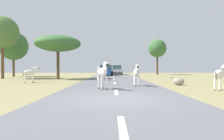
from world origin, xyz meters
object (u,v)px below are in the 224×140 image
zebra_1 (222,74)px  tree_1 (158,48)px  rock_0 (172,77)px  tree_3 (59,44)px  car_0 (107,71)px  zebra_4 (31,73)px  zebra_0 (137,73)px  car_1 (118,70)px  zebra_3 (100,72)px  tree_2 (14,46)px  tree_0 (3,32)px  rock_1 (179,82)px  zebra_2 (104,73)px

zebra_1 → tree_1: (2.42, 26.53, 4.08)m
rock_0 → tree_3: bearing=-172.1°
car_0 → zebra_4: bearing=-108.0°
zebra_0 → car_1: bearing=-85.8°
zebra_1 → zebra_4: zebra_1 is taller
rock_0 → zebra_3: bearing=-151.1°
zebra_0 → tree_3: size_ratio=0.31×
zebra_0 → rock_0: zebra_0 is taller
zebra_1 → tree_3: (-12.28, 11.15, 3.11)m
zebra_4 → tree_2: 14.50m
zebra_3 → car_0: 12.49m
zebra_4 → car_0: 16.32m
zebra_4 → rock_0: bearing=78.9°
rock_0 → tree_0: bearing=-177.9°
zebra_1 → car_0: car_0 is taller
car_0 → tree_2: bearing=-162.9°
car_0 → tree_1: 11.87m
tree_2 → tree_3: bearing=-38.2°
tree_0 → rock_1: 20.66m
zebra_3 → car_1: 17.82m
zebra_1 → tree_0: bearing=-162.7°
tree_1 → zebra_1: bearing=-95.2°
car_1 → zebra_4: bearing=70.5°
car_0 → tree_2: 14.22m
zebra_1 → tree_1: 26.95m
car_0 → rock_1: car_0 is taller
zebra_2 → zebra_0: bearing=-153.2°
rock_0 → zebra_1: bearing=-94.4°
zebra_3 → tree_2: size_ratio=0.22×
tree_0 → tree_1: size_ratio=1.10×
zebra_1 → rock_1: zebra_1 is taller
car_0 → zebra_3: bearing=-87.9°
zebra_0 → tree_1: (6.95, 24.50, 4.05)m
tree_0 → tree_3: (6.87, -1.10, -1.46)m
zebra_2 → zebra_4: bearing=-58.2°
zebra_0 → rock_0: (5.53, 10.97, -0.81)m
zebra_4 → rock_1: size_ratio=1.76×
zebra_0 → zebra_1: bearing=158.4°
zebra_0 → rock_0: size_ratio=3.97×
rock_0 → rock_1: rock_1 is taller
car_1 → zebra_2: bearing=88.6°
zebra_2 → tree_0: tree_0 is taller
zebra_0 → tree_0: (-14.62, 10.22, 4.54)m
car_0 → rock_0: car_0 is taller
rock_0 → rock_1: (-2.30, -9.78, 0.14)m
zebra_2 → car_1: (1.44, 26.05, -0.15)m
zebra_3 → tree_2: (-13.02, 9.31, 3.58)m
car_1 → tree_0: bearing=46.4°
zebra_2 → zebra_3: zebra_2 is taller
car_1 → tree_0: 20.09m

